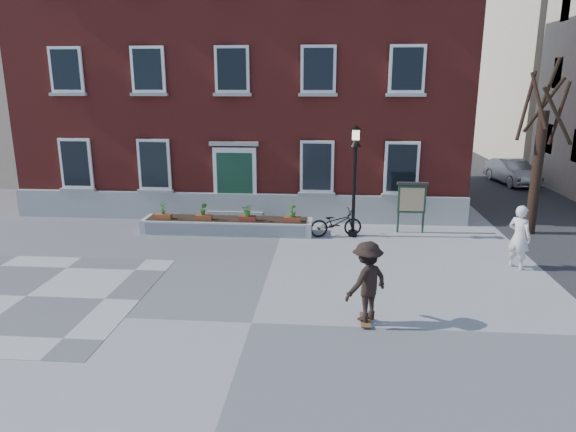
# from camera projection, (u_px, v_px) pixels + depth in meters

# --- Properties ---
(ground) EXTENTS (100.00, 100.00, 0.00)m
(ground) POSITION_uv_depth(u_px,v_px,m) (252.00, 323.00, 11.72)
(ground) COLOR gray
(ground) RESTS_ON ground
(checker_patch) EXTENTS (6.00, 6.00, 0.01)m
(checker_patch) POSITION_uv_depth(u_px,v_px,m) (26.00, 296.00, 13.17)
(checker_patch) COLOR #5E5D60
(checker_patch) RESTS_ON ground
(distant_building) EXTENTS (10.00, 12.00, 13.00)m
(distant_building) POSITION_uv_depth(u_px,v_px,m) (4.00, 62.00, 30.83)
(distant_building) COLOR #BEB599
(distant_building) RESTS_ON ground
(bicycle) EXTENTS (1.98, 1.11, 0.99)m
(bicycle) POSITION_uv_depth(u_px,v_px,m) (336.00, 223.00, 18.20)
(bicycle) COLOR black
(bicycle) RESTS_ON ground
(parked_car) EXTENTS (2.03, 4.19, 1.32)m
(parked_car) POSITION_uv_depth(u_px,v_px,m) (512.00, 172.00, 27.67)
(parked_car) COLOR #ABADAF
(parked_car) RESTS_ON ground
(bystander) EXTENTS (0.79, 0.83, 1.90)m
(bystander) POSITION_uv_depth(u_px,v_px,m) (519.00, 237.00, 14.96)
(bystander) COLOR silver
(bystander) RESTS_ON ground
(brick_building) EXTENTS (18.40, 10.85, 12.60)m
(brick_building) POSITION_uv_depth(u_px,v_px,m) (252.00, 61.00, 23.77)
(brick_building) COLOR maroon
(brick_building) RESTS_ON ground
(planter_assembly) EXTENTS (6.20, 1.12, 1.15)m
(planter_assembly) POSITION_uv_depth(u_px,v_px,m) (228.00, 224.00, 18.72)
(planter_assembly) COLOR silver
(planter_assembly) RESTS_ON ground
(bare_tree) EXTENTS (1.83, 1.83, 6.16)m
(bare_tree) POSITION_uv_depth(u_px,v_px,m) (539.00, 157.00, 18.00)
(bare_tree) COLOR black
(bare_tree) RESTS_ON ground
(lamp_post) EXTENTS (0.40, 0.40, 3.93)m
(lamp_post) POSITION_uv_depth(u_px,v_px,m) (355.00, 166.00, 17.74)
(lamp_post) COLOR black
(lamp_post) RESTS_ON ground
(notice_board) EXTENTS (1.10, 0.16, 1.87)m
(notice_board) POSITION_uv_depth(u_px,v_px,m) (412.00, 199.00, 18.48)
(notice_board) COLOR #183024
(notice_board) RESTS_ON ground
(skateboarder) EXTENTS (1.35, 1.32, 1.93)m
(skateboarder) POSITION_uv_depth(u_px,v_px,m) (367.00, 281.00, 11.50)
(skateboarder) COLOR brown
(skateboarder) RESTS_ON ground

